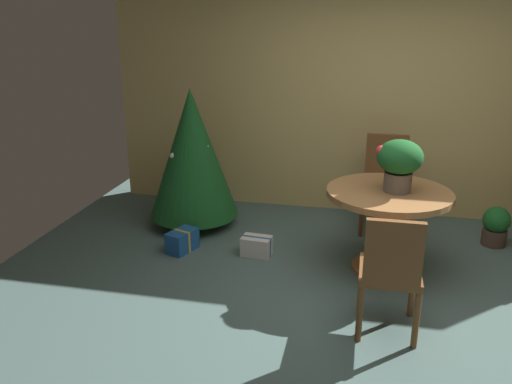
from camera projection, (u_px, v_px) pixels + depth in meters
ground_plane at (373, 309)px, 3.97m from camera, size 6.60×6.60×0.00m
back_wall_panel at (382, 97)px, 5.59m from camera, size 6.00×0.10×2.60m
round_dining_table at (387, 214)px, 4.42m from camera, size 1.05×1.05×0.74m
flower_vase at (399, 161)px, 4.24m from camera, size 0.38×0.38×0.44m
wooden_chair_far at (385, 178)px, 5.32m from camera, size 0.47×0.43×0.98m
wooden_chair_near at (391, 270)px, 3.50m from camera, size 0.41×0.45×0.91m
holiday_tree at (192, 153)px, 5.33m from camera, size 0.93×0.93×1.45m
gift_box_blue at (182, 241)px, 4.93m from camera, size 0.27×0.35×0.20m
gift_box_cream at (256, 246)px, 4.84m from camera, size 0.29×0.20×0.18m
potted_plant at (496, 226)px, 5.02m from camera, size 0.26×0.26×0.39m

